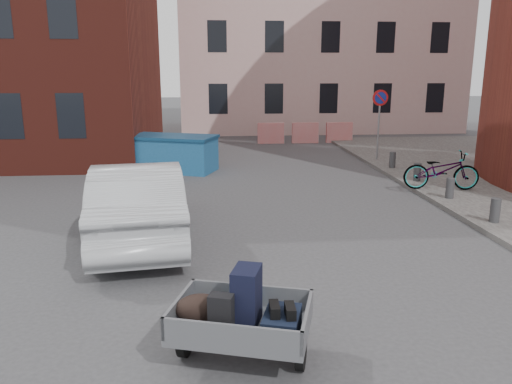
{
  "coord_description": "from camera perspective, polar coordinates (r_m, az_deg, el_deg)",
  "views": [
    {
      "loc": [
        -0.31,
        -9.12,
        3.45
      ],
      "look_at": [
        0.52,
        0.52,
        1.1
      ],
      "focal_mm": 35.0,
      "sensor_mm": 36.0,
      "label": 1
    }
  ],
  "objects": [
    {
      "name": "silver_car",
      "position": [
        10.6,
        -13.35,
        -1.07
      ],
      "size": [
        2.41,
        5.18,
        1.64
      ],
      "primitive_type": "imported",
      "rotation": [
        0.0,
        0.0,
        3.28
      ],
      "color": "#B2B5BA",
      "rests_on": "ground"
    },
    {
      "name": "no_parking_sign",
      "position": [
        19.7,
        13.95,
        9.09
      ],
      "size": [
        0.6,
        0.09,
        2.65
      ],
      "color": "gray",
      "rests_on": "sidewalk"
    },
    {
      "name": "ground",
      "position": [
        9.76,
        -2.8,
        -7.07
      ],
      "size": [
        120.0,
        120.0,
        0.0
      ],
      "primitive_type": "plane",
      "color": "#38383A",
      "rests_on": "ground"
    },
    {
      "name": "trailer",
      "position": [
        6.13,
        -1.76,
        -13.98
      ],
      "size": [
        1.85,
        1.96,
        1.2
      ],
      "rotation": [
        0.0,
        0.0,
        -0.29
      ],
      "color": "black",
      "rests_on": "ground"
    },
    {
      "name": "barriers",
      "position": [
        24.72,
        5.66,
        6.74
      ],
      "size": [
        4.7,
        0.18,
        1.0
      ],
      "color": "red",
      "rests_on": "ground"
    },
    {
      "name": "bicycle",
      "position": [
        15.27,
        20.42,
        2.33
      ],
      "size": [
        2.21,
        1.08,
        1.11
      ],
      "primitive_type": "imported",
      "rotation": [
        0.0,
        0.0,
        1.4
      ],
      "color": "black",
      "rests_on": "sidewalk"
    },
    {
      "name": "dumpster",
      "position": [
        17.87,
        -9.49,
        4.4
      ],
      "size": [
        3.34,
        2.48,
        1.26
      ],
      "rotation": [
        0.0,
        0.0,
        -0.35
      ],
      "color": "#1E5B91",
      "rests_on": "ground"
    },
    {
      "name": "bollards",
      "position": [
        14.35,
        21.29,
        0.42
      ],
      "size": [
        0.22,
        9.02,
        0.55
      ],
      "color": "#3A3A3D",
      "rests_on": "sidewalk"
    },
    {
      "name": "building_pink",
      "position": [
        31.95,
        6.91,
        19.95
      ],
      "size": [
        16.0,
        8.0,
        14.0
      ],
      "primitive_type": "cube",
      "color": "#D1A5A0",
      "rests_on": "ground"
    }
  ]
}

